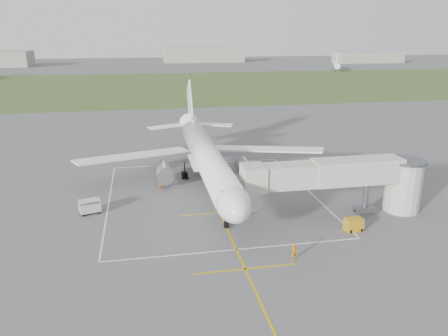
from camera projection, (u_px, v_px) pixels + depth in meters
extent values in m
plane|color=#4E4E50|center=(208.00, 186.00, 64.64)|extent=(700.00, 700.00, 0.00)
cube|color=#3F5625|center=(161.00, 86.00, 186.54)|extent=(700.00, 120.00, 0.02)
cube|color=#BE980B|center=(213.00, 199.00, 59.95)|extent=(0.25, 60.00, 0.01)
cube|color=#BE980B|center=(245.00, 269.00, 42.13)|extent=(10.00, 0.25, 0.01)
cube|color=#BE980B|center=(219.00, 213.00, 55.26)|extent=(10.00, 0.25, 0.01)
cube|color=silver|center=(197.00, 164.00, 75.89)|extent=(28.00, 0.20, 0.01)
cube|color=silver|center=(236.00, 250.00, 45.88)|extent=(28.00, 0.20, 0.01)
cube|color=silver|center=(109.00, 203.00, 58.38)|extent=(0.20, 32.00, 0.01)
cube|color=silver|center=(307.00, 189.00, 63.39)|extent=(0.20, 32.00, 0.01)
cylinder|color=white|center=(207.00, 157.00, 63.30)|extent=(3.80, 36.00, 3.80)
ellipsoid|color=white|center=(233.00, 203.00, 46.42)|extent=(3.80, 7.22, 3.80)
cube|color=black|center=(235.00, 197.00, 45.27)|extent=(2.40, 1.60, 0.99)
cone|color=white|center=(191.00, 126.00, 82.41)|extent=(3.80, 6.00, 3.80)
cube|color=white|center=(265.00, 149.00, 71.06)|extent=(17.93, 11.24, 1.23)
cube|color=white|center=(134.00, 156.00, 67.30)|extent=(17.93, 11.24, 1.23)
cube|color=white|center=(204.00, 162.00, 66.58)|extent=(4.20, 8.00, 0.50)
cube|color=white|center=(190.00, 103.00, 81.78)|extent=(0.30, 7.89, 8.65)
cube|color=white|center=(192.00, 121.00, 80.61)|extent=(0.35, 5.00, 1.20)
cube|color=white|center=(213.00, 125.00, 82.82)|extent=(7.85, 5.03, 0.20)
cube|color=white|center=(169.00, 126.00, 81.31)|extent=(7.85, 5.03, 0.20)
cylinder|color=slate|center=(244.00, 167.00, 67.53)|extent=(2.30, 4.20, 2.30)
cube|color=white|center=(245.00, 163.00, 67.01)|extent=(0.25, 2.40, 1.20)
cylinder|color=slate|center=(164.00, 172.00, 65.31)|extent=(2.30, 4.20, 2.30)
cube|color=white|center=(164.00, 167.00, 64.79)|extent=(0.25, 2.40, 1.20)
cylinder|color=black|center=(226.00, 217.00, 50.66)|extent=(0.18, 0.18, 2.60)
cylinder|color=black|center=(225.00, 225.00, 50.91)|extent=(0.28, 0.80, 0.80)
cylinder|color=black|center=(227.00, 224.00, 50.94)|extent=(0.28, 0.80, 0.80)
cylinder|color=black|center=(221.00, 168.00, 68.96)|extent=(0.22, 0.22, 2.80)
cylinder|color=black|center=(220.00, 174.00, 68.86)|extent=(0.32, 0.96, 0.96)
cylinder|color=black|center=(223.00, 174.00, 68.96)|extent=(0.32, 0.96, 0.96)
cylinder|color=black|center=(219.00, 173.00, 69.52)|extent=(0.32, 0.96, 0.96)
cylinder|color=black|center=(223.00, 172.00, 69.62)|extent=(0.32, 0.96, 0.96)
cylinder|color=black|center=(185.00, 170.00, 67.93)|extent=(0.22, 0.22, 2.80)
cylinder|color=black|center=(183.00, 176.00, 67.82)|extent=(0.32, 0.96, 0.96)
cylinder|color=black|center=(187.00, 176.00, 67.92)|extent=(0.32, 0.96, 0.96)
cylinder|color=black|center=(183.00, 175.00, 68.48)|extent=(0.32, 0.96, 0.96)
cylinder|color=black|center=(186.00, 174.00, 68.58)|extent=(0.32, 0.96, 0.96)
cube|color=#B0AA9F|center=(289.00, 176.00, 51.70)|extent=(11.09, 2.90, 2.80)
cube|color=#B0AA9F|center=(357.00, 171.00, 53.23)|extent=(11.09, 3.10, 3.00)
cube|color=#B0AA9F|center=(253.00, 178.00, 50.92)|extent=(2.60, 3.40, 3.00)
cylinder|color=#525459|center=(366.00, 197.00, 54.58)|extent=(0.70, 0.70, 4.20)
cube|color=#525459|center=(365.00, 210.00, 55.07)|extent=(2.60, 1.40, 0.90)
cylinder|color=#B0AA9F|center=(403.00, 187.00, 55.15)|extent=(4.40, 4.40, 6.40)
cylinder|color=#525459|center=(406.00, 161.00, 54.13)|extent=(5.00, 5.00, 0.30)
cylinder|color=black|center=(357.00, 211.00, 54.92)|extent=(0.70, 0.30, 0.70)
cylinder|color=black|center=(372.00, 210.00, 55.28)|extent=(0.70, 0.30, 0.70)
cube|color=#B38116|center=(354.00, 224.00, 50.13)|extent=(2.09, 1.46, 1.49)
cylinder|color=black|center=(350.00, 231.00, 49.60)|extent=(0.24, 0.45, 0.44)
cylinder|color=black|center=(361.00, 230.00, 49.96)|extent=(0.24, 0.45, 0.44)
cube|color=#BABABA|center=(90.00, 207.00, 54.80)|extent=(2.89, 2.16, 1.13)
cube|color=#BABABA|center=(89.00, 200.00, 54.54)|extent=(2.89, 2.16, 0.08)
cylinder|color=black|center=(82.00, 209.00, 53.78)|extent=(0.08, 0.08, 1.34)
cylinder|color=black|center=(99.00, 206.00, 54.64)|extent=(0.08, 0.08, 1.34)
cylinder|color=black|center=(80.00, 205.00, 54.84)|extent=(0.08, 0.08, 1.34)
cylinder|color=black|center=(97.00, 202.00, 55.70)|extent=(0.08, 0.08, 1.34)
cylinder|color=black|center=(83.00, 215.00, 54.12)|extent=(0.29, 0.45, 0.41)
cylinder|color=black|center=(99.00, 212.00, 54.90)|extent=(0.29, 0.45, 0.41)
cylinder|color=black|center=(82.00, 212.00, 55.10)|extent=(0.29, 0.45, 0.41)
cylinder|color=black|center=(97.00, 209.00, 55.87)|extent=(0.29, 0.45, 0.41)
imported|color=orange|center=(294.00, 252.00, 43.58)|extent=(0.78, 0.68, 1.80)
imported|color=orange|center=(161.00, 183.00, 63.57)|extent=(0.97, 0.94, 1.58)
cube|color=gray|center=(204.00, 54.00, 332.58)|extent=(60.00, 20.00, 12.00)
cube|color=gray|center=(368.00, 57.00, 326.52)|extent=(50.00, 18.00, 8.00)
cylinder|color=white|center=(336.00, 64.00, 260.54)|extent=(15.12, 30.82, 3.20)
cube|color=white|center=(337.00, 57.00, 259.20)|extent=(1.80, 3.81, 5.50)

